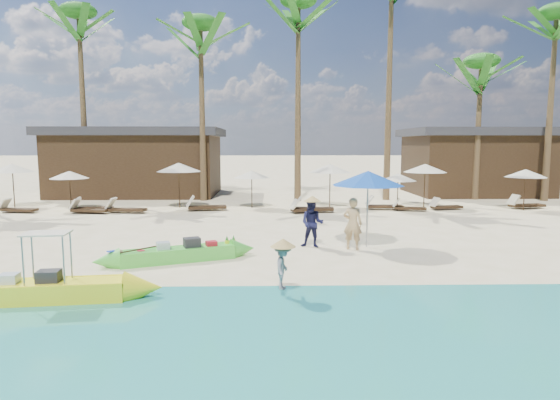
{
  "coord_description": "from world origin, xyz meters",
  "views": [
    {
      "loc": [
        0.53,
        -13.09,
        3.31
      ],
      "look_at": [
        0.86,
        2.0,
        1.49
      ],
      "focal_mm": 30.0,
      "sensor_mm": 36.0,
      "label": 1
    }
  ],
  "objects_px": {
    "blue_umbrella": "(368,178)",
    "green_canoe": "(178,254)",
    "yellow_canoe": "(38,291)",
    "tourist": "(353,223)"
  },
  "relations": [
    {
      "from": "yellow_canoe",
      "to": "green_canoe",
      "type": "bearing_deg",
      "value": 49.89
    },
    {
      "from": "green_canoe",
      "to": "tourist",
      "type": "relative_size",
      "value": 2.95
    },
    {
      "from": "tourist",
      "to": "blue_umbrella",
      "type": "relative_size",
      "value": 0.67
    },
    {
      "from": "green_canoe",
      "to": "tourist",
      "type": "distance_m",
      "value": 5.43
    },
    {
      "from": "green_canoe",
      "to": "yellow_canoe",
      "type": "distance_m",
      "value": 4.07
    },
    {
      "from": "blue_umbrella",
      "to": "green_canoe",
      "type": "bearing_deg",
      "value": -163.18
    },
    {
      "from": "yellow_canoe",
      "to": "tourist",
      "type": "bearing_deg",
      "value": 26.49
    },
    {
      "from": "green_canoe",
      "to": "yellow_canoe",
      "type": "height_order",
      "value": "yellow_canoe"
    },
    {
      "from": "tourist",
      "to": "blue_umbrella",
      "type": "xyz_separation_m",
      "value": [
        0.52,
        0.32,
        1.4
      ]
    },
    {
      "from": "yellow_canoe",
      "to": "tourist",
      "type": "xyz_separation_m",
      "value": [
        7.48,
        4.78,
        0.58
      ]
    }
  ]
}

